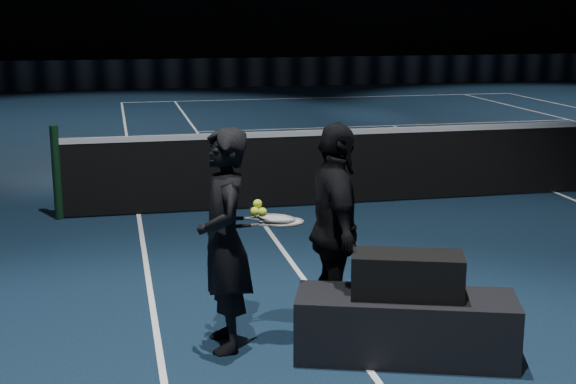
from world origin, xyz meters
name	(u,v)px	position (x,y,z in m)	size (l,w,h in m)	color
floor	(555,192)	(0.00, 0.00, 0.00)	(36.00, 36.00, 0.00)	black
court_lines	(555,192)	(0.00, 0.00, 0.00)	(10.98, 23.78, 0.01)	white
net_post_left	(57,173)	(-6.40, 0.00, 0.55)	(0.10, 0.10, 1.10)	black
net_mesh	(557,159)	(0.00, 0.00, 0.45)	(12.80, 0.02, 0.86)	black
net_tape	(560,125)	(0.00, 0.00, 0.92)	(12.80, 0.03, 0.07)	white
sponsor_backdrop	(296,71)	(0.00, 15.50, 0.45)	(22.00, 0.15, 0.90)	black
player_bench	(405,327)	(-3.80, -4.47, 0.23)	(1.53, 0.51, 0.46)	black
racket_bag	(407,275)	(-3.80, -4.47, 0.61)	(0.76, 0.33, 0.31)	black
bag_signature	(416,283)	(-3.80, -4.64, 0.61)	(0.36, 0.00, 0.10)	white
player_a	(224,241)	(-5.01, -4.01, 0.80)	(0.58, 0.38, 1.60)	black
player_b	(335,230)	(-4.16, -3.92, 0.80)	(0.94, 0.39, 1.60)	black
racket_lower	(284,222)	(-4.56, -3.96, 0.90)	(0.68, 0.22, 0.03)	black
racket_upper	(276,218)	(-4.61, -3.93, 0.92)	(0.68, 0.22, 0.03)	black
tennis_balls	(258,209)	(-4.75, -3.98, 1.01)	(0.12, 0.10, 0.12)	#D4E330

